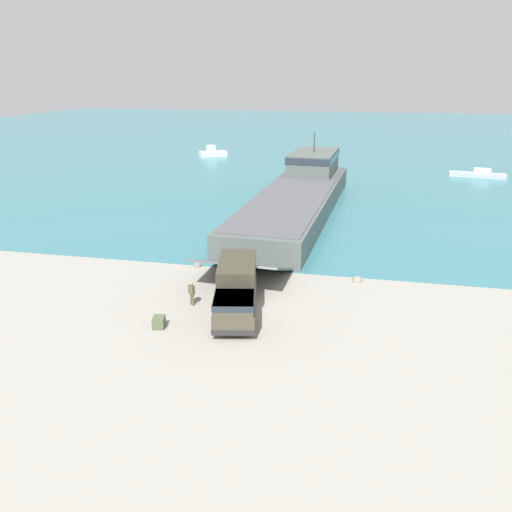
{
  "coord_description": "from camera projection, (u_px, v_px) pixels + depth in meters",
  "views": [
    {
      "loc": [
        5.77,
        -29.74,
        14.48
      ],
      "look_at": [
        -1.07,
        3.46,
        2.12
      ],
      "focal_mm": 35.0,
      "sensor_mm": 36.0,
      "label": 1
    }
  ],
  "objects": [
    {
      "name": "water_surface",
      "position": [
        337.0,
        138.0,
        121.71
      ],
      "size": [
        240.0,
        180.0,
        0.01
      ],
      "primitive_type": "cube",
      "color": "teal",
      "rests_on": "ground_plane"
    },
    {
      "name": "shoreline_rock_a",
      "position": [
        198.0,
        266.0,
        40.02
      ],
      "size": [
        0.67,
        0.67,
        0.67
      ],
      "primitive_type": "sphere",
      "color": "gray",
      "rests_on": "ground_plane"
    },
    {
      "name": "moored_boat_a",
      "position": [
        478.0,
        174.0,
        74.65
      ],
      "size": [
        8.15,
        3.06,
        1.33
      ],
      "rotation": [
        0.0,
        0.0,
        1.42
      ],
      "color": "#B7BABF",
      "rests_on": "ground_plane"
    },
    {
      "name": "moored_boat_b",
      "position": [
        320.0,
        167.0,
        79.15
      ],
      "size": [
        4.09,
        7.31,
        1.81
      ],
      "rotation": [
        0.0,
        0.0,
        0.27
      ],
      "color": "#B22323",
      "rests_on": "ground_plane"
    },
    {
      "name": "landing_craft",
      "position": [
        300.0,
        192.0,
        56.94
      ],
      "size": [
        9.94,
        40.36,
        7.51
      ],
      "rotation": [
        0.0,
        0.0,
        -0.07
      ],
      "color": "#56605B",
      "rests_on": "ground_plane"
    },
    {
      "name": "shoreline_rock_b",
      "position": [
        357.0,
        281.0,
        37.1
      ],
      "size": [
        0.83,
        0.83,
        0.83
      ],
      "primitive_type": "sphere",
      "color": "gray",
      "rests_on": "ground_plane"
    },
    {
      "name": "ground_plane",
      "position": [
        261.0,
        304.0,
        33.42
      ],
      "size": [
        240.0,
        240.0,
        0.0
      ],
      "primitive_type": "plane",
      "color": "#9E998E"
    },
    {
      "name": "military_truck",
      "position": [
        236.0,
        289.0,
        31.89
      ],
      "size": [
        3.87,
        7.77,
        3.09
      ],
      "rotation": [
        0.0,
        0.0,
        -1.38
      ],
      "color": "#4C4738",
      "rests_on": "ground_plane"
    },
    {
      "name": "cargo_crate",
      "position": [
        159.0,
        322.0,
        30.23
      ],
      "size": [
        0.82,
        0.94,
        0.69
      ],
      "primitive_type": "cube",
      "rotation": [
        0.0,
        0.0,
        0.17
      ],
      "color": "#566042",
      "rests_on": "ground_plane"
    },
    {
      "name": "soldier_on_ramp",
      "position": [
        192.0,
        292.0,
        32.96
      ],
      "size": [
        0.5,
        0.44,
        1.65
      ],
      "rotation": [
        0.0,
        0.0,
        4.14
      ],
      "color": "#566042",
      "rests_on": "ground_plane"
    },
    {
      "name": "moored_boat_c",
      "position": [
        213.0,
        153.0,
        93.34
      ],
      "size": [
        5.36,
        4.3,
        2.09
      ],
      "rotation": [
        0.0,
        0.0,
        5.24
      ],
      "color": "white",
      "rests_on": "ground_plane"
    }
  ]
}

